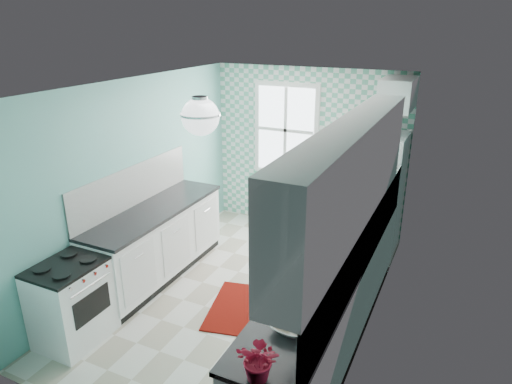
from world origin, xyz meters
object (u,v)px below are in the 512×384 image
at_px(ceiling_light, 200,116).
at_px(stove, 72,302).
at_px(potted_plant, 260,359).
at_px(microwave, 380,123).
at_px(fridge, 373,194).
at_px(fruit_bowl, 291,326).
at_px(sink, 358,225).

xyz_separation_m(ceiling_light, stove, (-1.20, -0.69, -1.87)).
relative_size(potted_plant, microwave, 0.65).
xyz_separation_m(ceiling_light, potted_plant, (1.20, -1.31, -1.23)).
bearing_deg(stove, fridge, 51.52).
xyz_separation_m(fruit_bowl, microwave, (-0.09, 3.38, 0.88)).
height_order(fridge, fruit_bowl, fridge).
distance_m(fruit_bowl, potted_plant, 0.56).
bearing_deg(microwave, sink, 95.98).
bearing_deg(fridge, ceiling_light, -110.88).
bearing_deg(fruit_bowl, microwave, 91.52).
xyz_separation_m(stove, fruit_bowl, (2.40, -0.07, 0.53)).
relative_size(sink, microwave, 1.18).
xyz_separation_m(ceiling_light, microwave, (1.11, 2.63, -0.47)).
height_order(fruit_bowl, potted_plant, potted_plant).
bearing_deg(fruit_bowl, stove, 178.41).
bearing_deg(potted_plant, fridge, 91.31).
height_order(ceiling_light, sink, ceiling_light).
xyz_separation_m(potted_plant, microwave, (-0.09, 3.93, 0.76)).
distance_m(sink, microwave, 1.58).
bearing_deg(potted_plant, ceiling_light, 132.55).
height_order(ceiling_light, fruit_bowl, ceiling_light).
distance_m(stove, potted_plant, 2.56).
bearing_deg(microwave, fruit_bowl, 93.32).
relative_size(fridge, sink, 3.04).
bearing_deg(fridge, microwave, 55.83).
relative_size(stove, microwave, 1.78).
bearing_deg(fruit_bowl, sink, 89.90).
bearing_deg(potted_plant, fruit_bowl, 90.00).
xyz_separation_m(stove, sink, (2.40, 2.04, 0.48)).
xyz_separation_m(fridge, microwave, (0.00, 0.00, 0.99)).
bearing_deg(stove, fruit_bowl, -5.22).
height_order(ceiling_light, fridge, ceiling_light).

